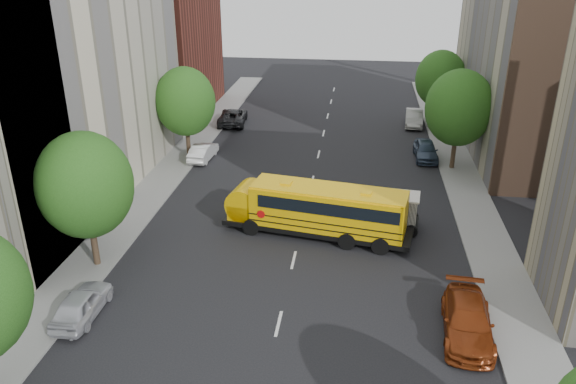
% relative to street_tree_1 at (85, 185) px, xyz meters
% --- Properties ---
extents(ground, '(120.00, 120.00, 0.00)m').
position_rel_street_tree_1_xyz_m(ground, '(11.00, 4.00, -4.95)').
color(ground, black).
rests_on(ground, ground).
extents(sidewalk_left, '(3.00, 80.00, 0.12)m').
position_rel_street_tree_1_xyz_m(sidewalk_left, '(-0.50, 9.00, -4.89)').
color(sidewalk_left, slate).
rests_on(sidewalk_left, ground).
extents(sidewalk_right, '(3.00, 80.00, 0.12)m').
position_rel_street_tree_1_xyz_m(sidewalk_right, '(22.50, 9.00, -4.89)').
color(sidewalk_right, slate).
rests_on(sidewalk_right, ground).
extents(lane_markings, '(0.15, 64.00, 0.01)m').
position_rel_street_tree_1_xyz_m(lane_markings, '(11.00, 14.00, -4.95)').
color(lane_markings, silver).
rests_on(lane_markings, ground).
extents(building_left_cream, '(10.00, 26.00, 20.00)m').
position_rel_street_tree_1_xyz_m(building_left_cream, '(-7.00, 10.00, 5.05)').
color(building_left_cream, beige).
rests_on(building_left_cream, ground).
extents(building_left_redbrick, '(10.00, 15.00, 13.00)m').
position_rel_street_tree_1_xyz_m(building_left_redbrick, '(-7.00, 32.00, 1.55)').
color(building_left_redbrick, maroon).
rests_on(building_left_redbrick, ground).
extents(building_right_far, '(10.00, 22.00, 18.00)m').
position_rel_street_tree_1_xyz_m(building_right_far, '(29.00, 24.00, 4.05)').
color(building_right_far, tan).
rests_on(building_right_far, ground).
extents(street_tree_1, '(5.12, 5.12, 7.90)m').
position_rel_street_tree_1_xyz_m(street_tree_1, '(0.00, 0.00, 0.00)').
color(street_tree_1, '#38281C').
rests_on(street_tree_1, ground).
extents(street_tree_2, '(4.99, 4.99, 7.71)m').
position_rel_street_tree_1_xyz_m(street_tree_2, '(0.00, 18.00, -0.12)').
color(street_tree_2, '#38281C').
rests_on(street_tree_2, ground).
extents(street_tree_4, '(5.25, 5.25, 8.10)m').
position_rel_street_tree_1_xyz_m(street_tree_4, '(22.00, 18.00, 0.12)').
color(street_tree_4, '#38281C').
rests_on(street_tree_4, ground).
extents(street_tree_5, '(4.86, 4.86, 7.51)m').
position_rel_street_tree_1_xyz_m(street_tree_5, '(22.00, 30.00, -0.25)').
color(street_tree_5, '#38281C').
rests_on(street_tree_5, ground).
extents(school_bus, '(12.05, 4.66, 3.32)m').
position_rel_street_tree_1_xyz_m(school_bus, '(11.94, 5.32, -3.10)').
color(school_bus, black).
rests_on(school_bus, ground).
extents(safari_truck, '(5.71, 2.66, 2.36)m').
position_rel_street_tree_1_xyz_m(safari_truck, '(15.71, 6.99, -3.70)').
color(safari_truck, black).
rests_on(safari_truck, ground).
extents(parked_car_0, '(1.74, 4.26, 1.45)m').
position_rel_street_tree_1_xyz_m(parked_car_0, '(1.41, -4.64, -4.23)').
color(parked_car_0, '#BABCC2').
rests_on(parked_car_0, ground).
extents(parked_car_1, '(1.72, 4.30, 1.39)m').
position_rel_street_tree_1_xyz_m(parked_car_1, '(1.40, 17.50, -4.26)').
color(parked_car_1, silver).
rests_on(parked_car_1, ground).
extents(parked_car_2, '(3.06, 5.77, 1.55)m').
position_rel_street_tree_1_xyz_m(parked_car_2, '(1.63, 27.91, -4.18)').
color(parked_car_2, black).
rests_on(parked_car_2, ground).
extents(parked_car_3, '(2.60, 5.55, 1.57)m').
position_rel_street_tree_1_xyz_m(parked_car_3, '(19.80, -3.65, -4.17)').
color(parked_car_3, maroon).
rests_on(parked_car_3, ground).
extents(parked_car_4, '(1.94, 4.59, 1.55)m').
position_rel_street_tree_1_xyz_m(parked_car_4, '(20.06, 20.10, -4.18)').
color(parked_car_4, '#314157').
rests_on(parked_car_4, ground).
extents(parked_car_5, '(2.00, 4.87, 1.57)m').
position_rel_street_tree_1_xyz_m(parked_car_5, '(19.80, 29.74, -4.17)').
color(parked_car_5, gray).
rests_on(parked_car_5, ground).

